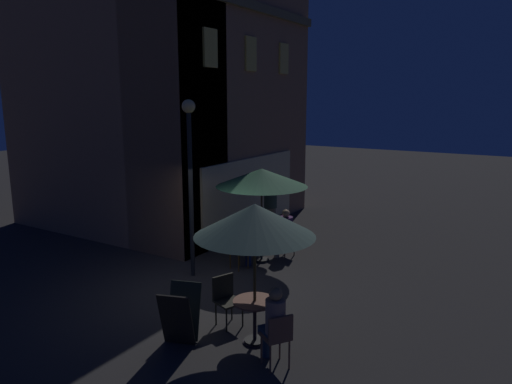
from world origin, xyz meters
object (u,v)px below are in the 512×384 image
cafe_table_1 (262,240)px  patron_seated_2 (241,240)px  cafe_chair_0 (278,335)px  cafe_chair_2 (288,235)px  street_lamp_near_corner (190,159)px  cafe_table_0 (255,312)px  patio_umbrella_0 (255,221)px  patron_standing_3 (270,209)px  cafe_chair_3 (236,247)px  patio_umbrella_1 (262,178)px  patron_seated_1 (284,230)px  menu_sandwich_board (180,315)px  patron_seated_0 (274,321)px  cafe_chair_1 (226,296)px

cafe_table_1 → patron_seated_2: bearing=165.5°
cafe_chair_0 → patron_seated_2: patron_seated_2 is taller
cafe_chair_2 → patron_seated_2: bearing=3.1°
street_lamp_near_corner → cafe_table_0: (-1.88, -2.84, -2.17)m
patio_umbrella_0 → patron_standing_3: size_ratio=1.34×
cafe_chair_2 → cafe_chair_3: 1.73m
cafe_chair_0 → cafe_chair_2: bearing=-29.6°
patio_umbrella_1 → patron_seated_2: 1.59m
cafe_chair_0 → patron_standing_3: patron_standing_3 is taller
cafe_chair_3 → patron_seated_1: size_ratio=0.76×
patio_umbrella_0 → cafe_chair_0: size_ratio=2.69×
menu_sandwich_board → cafe_chair_3: 3.55m
cafe_chair_0 → patron_seated_0: size_ratio=0.70×
patio_umbrella_0 → cafe_table_0: bearing=0.0°
cafe_chair_1 → patio_umbrella_0: bearing=-0.0°
cafe_chair_0 → cafe_chair_2: (4.85, 2.36, -0.04)m
menu_sandwich_board → patron_seated_0: bearing=-100.7°
cafe_chair_1 → cafe_chair_2: (4.05, 0.85, -0.02)m
cafe_chair_1 → cafe_table_1: bearing=131.5°
patio_umbrella_1 → patron_seated_1: (0.69, -0.27, -1.44)m
patron_seated_2 → patron_standing_3: 2.50m
cafe_table_1 → cafe_chair_0: (-4.03, -2.68, 0.01)m
cafe_chair_3 → patron_standing_3: size_ratio=0.52×
patron_seated_1 → cafe_chair_2: bearing=180.0°
street_lamp_near_corner → patio_umbrella_0: street_lamp_near_corner is taller
street_lamp_near_corner → cafe_table_0: 4.04m
cafe_chair_0 → patio_umbrella_0: bearing=0.0°
cafe_chair_0 → cafe_chair_3: cafe_chair_3 is taller
cafe_table_1 → cafe_chair_2: cafe_chair_2 is taller
cafe_table_0 → cafe_table_1: bearing=29.1°
street_lamp_near_corner → cafe_table_0: bearing=-123.5°
cafe_table_0 → patio_umbrella_1: patio_umbrella_1 is taller
cafe_table_1 → cafe_chair_1: (-3.23, -1.17, 0.00)m
cafe_table_1 → cafe_chair_1: 3.44m
patron_seated_0 → cafe_chair_3: bearing=-13.9°
cafe_table_1 → cafe_chair_3: cafe_chair_3 is taller
patron_seated_2 → patron_seated_0: bearing=-125.5°
cafe_table_1 → cafe_chair_2: (0.82, -0.32, -0.02)m
patron_seated_0 → patron_standing_3: patron_standing_3 is taller
patron_seated_1 → patron_seated_2: bearing=3.4°
street_lamp_near_corner → patio_umbrella_0: (-1.88, -2.84, -0.59)m
cafe_table_1 → patron_seated_2: (-0.68, 0.18, 0.17)m
patron_seated_1 → patron_standing_3: 1.48m
patio_umbrella_0 → patron_seated_0: bearing=-124.5°
cafe_table_0 → cafe_chair_2: (4.37, 1.65, -0.03)m
patio_umbrella_1 → cafe_chair_2: bearing=-21.5°
patron_seated_0 → cafe_table_0: bearing=-0.0°
street_lamp_near_corner → cafe_chair_3: 2.41m
cafe_chair_1 → cafe_chair_0: bearing=-6.5°
patio_umbrella_1 → cafe_chair_3: size_ratio=2.55×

